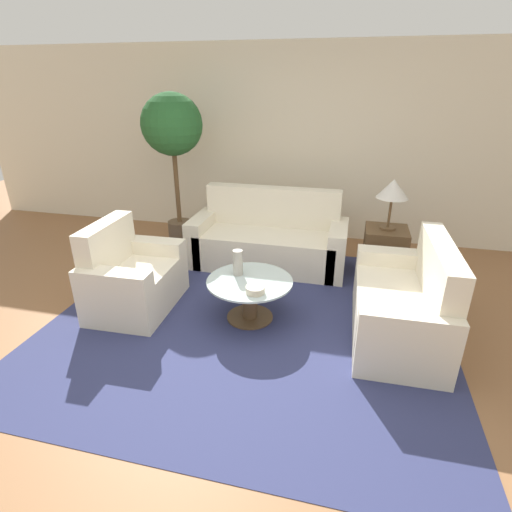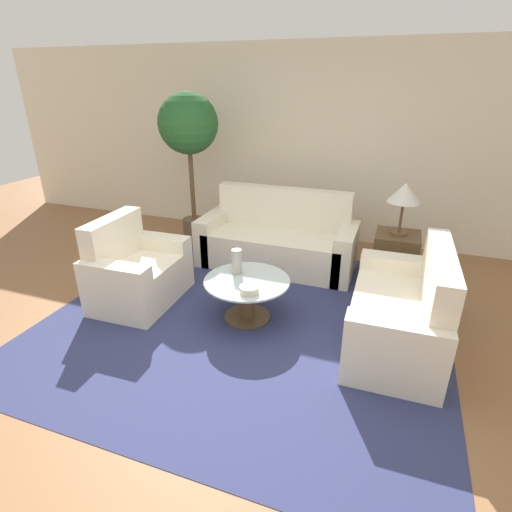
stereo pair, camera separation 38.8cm
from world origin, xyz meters
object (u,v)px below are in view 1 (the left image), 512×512
Objects in this scene: coffee_table at (250,294)px; potted_plant at (173,134)px; armchair at (131,280)px; loveseat at (406,307)px; bowl at (255,290)px; sofa_main at (269,241)px; table_lamp at (393,190)px; vase at (238,263)px.

coffee_table is 0.40× the size of potted_plant.
loveseat is at bearing -89.46° from armchair.
coffee_table is 4.82× the size of bowl.
sofa_main is 2.32× the size of coffee_table.
loveseat is 2.44× the size of table_lamp.
coffee_table is (0.09, -1.31, -0.03)m from sofa_main.
bowl is (-1.18, -1.54, -0.58)m from table_lamp.
armchair reaches higher than bowl.
coffee_table is at bearing -134.32° from table_lamp.
sofa_main is at bearing 97.44° from bowl.
sofa_main reaches higher than vase.
sofa_main is at bearing -179.69° from table_lamp.
table_lamp is 2.30× the size of vase.
potted_plant is at bearing 173.87° from table_lamp.
loveseat is (1.50, -1.26, -0.00)m from sofa_main.
sofa_main is 11.19× the size of bowl.
coffee_table is at bearing -34.15° from vase.
sofa_main is 3.29× the size of table_lamp.
bowl is at bearing -50.29° from potted_plant.
armchair is 1.75× the size of table_lamp.
vase is 0.41m from bowl.
bowl is (1.33, -0.17, 0.15)m from armchair.
potted_plant is at bearing 129.71° from bowl.
vase is (-1.42, -1.22, -0.48)m from table_lamp.
coffee_table is at bearing -89.27° from armchair.
vase is (-0.14, 0.09, 0.27)m from coffee_table.
potted_plant is (-1.41, 1.61, 1.24)m from coffee_table.
table_lamp is (1.28, 1.32, 0.75)m from coffee_table.
vase is at bearing -139.40° from table_lamp.
bowl is at bearing -127.42° from table_lamp.
table_lamp is 2.75m from potted_plant.
bowl reaches higher than coffee_table.
loveseat is 3.44m from potted_plant.
table_lamp is at bearing -63.02° from armchair.
loveseat reaches higher than vase.
sofa_main is 1.55m from table_lamp.
armchair is at bearing -177.64° from coffee_table.
loveseat is at bearing -39.94° from sofa_main.
table_lamp reaches higher than sofa_main.
table_lamp is 2.02m from bowl.
armchair is 2.06m from potted_plant.
table_lamp is at bearing 52.58° from bowl.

